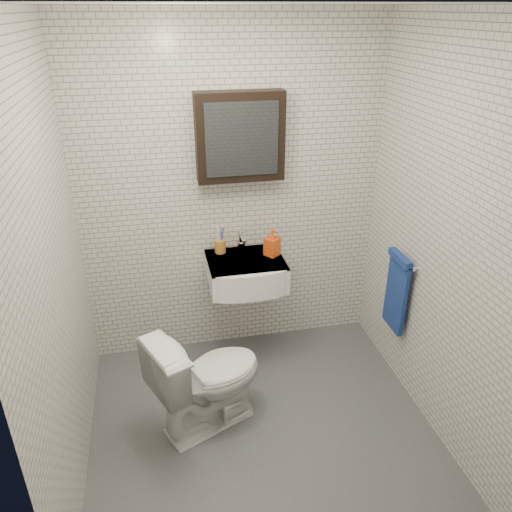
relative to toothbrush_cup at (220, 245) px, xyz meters
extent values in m
cube|color=#4D4F55|center=(0.11, -0.93, -0.90)|extent=(2.20, 2.00, 0.01)
cube|color=silver|center=(0.11, 0.07, 0.34)|extent=(2.20, 0.02, 2.50)
cube|color=silver|center=(0.11, -1.93, 0.34)|extent=(2.20, 0.02, 2.50)
cube|color=silver|center=(-0.99, -0.93, 0.34)|extent=(0.02, 2.00, 2.50)
cube|color=silver|center=(1.21, -0.93, 0.34)|extent=(0.02, 2.00, 2.50)
cube|color=white|center=(0.11, -0.93, 1.59)|extent=(2.20, 2.00, 0.02)
cube|color=white|center=(0.16, -0.15, -0.16)|extent=(0.55, 0.45, 0.20)
cylinder|color=silver|center=(0.16, -0.13, -0.07)|extent=(0.31, 0.31, 0.02)
cylinder|color=silver|center=(0.16, -0.13, -0.06)|extent=(0.04, 0.04, 0.01)
cube|color=white|center=(0.16, -0.15, -0.06)|extent=(0.55, 0.45, 0.01)
cylinder|color=silver|center=(0.16, 0.01, -0.03)|extent=(0.06, 0.06, 0.06)
cylinder|color=silver|center=(0.16, 0.01, 0.03)|extent=(0.03, 0.03, 0.08)
cylinder|color=silver|center=(0.16, -0.05, 0.06)|extent=(0.02, 0.12, 0.02)
cube|color=silver|center=(0.16, 0.04, 0.09)|extent=(0.02, 0.09, 0.01)
cube|color=black|center=(0.16, 0.00, 0.79)|extent=(0.60, 0.14, 0.60)
cube|color=#3F444C|center=(0.16, -0.07, 0.79)|extent=(0.49, 0.01, 0.49)
cylinder|color=silver|center=(1.17, -0.58, 0.04)|extent=(0.02, 0.30, 0.02)
cylinder|color=silver|center=(1.19, -0.45, 0.04)|extent=(0.04, 0.02, 0.02)
cylinder|color=silver|center=(1.19, -0.71, 0.04)|extent=(0.04, 0.02, 0.02)
cube|color=navy|center=(1.16, -0.58, -0.23)|extent=(0.03, 0.26, 0.54)
cube|color=navy|center=(1.15, -0.58, 0.06)|extent=(0.05, 0.26, 0.05)
cylinder|color=#B6752D|center=(0.00, 0.00, -0.01)|extent=(0.09, 0.09, 0.10)
cylinder|color=white|center=(-0.02, -0.01, 0.06)|extent=(0.02, 0.03, 0.19)
cylinder|color=#4141D0|center=(0.01, -0.01, 0.05)|extent=(0.02, 0.02, 0.17)
cylinder|color=white|center=(-0.01, 0.01, 0.07)|extent=(0.02, 0.04, 0.20)
cylinder|color=#4141D0|center=(0.02, 0.01, 0.06)|extent=(0.02, 0.04, 0.18)
imported|color=orange|center=(0.36, -0.12, 0.05)|extent=(0.13, 0.13, 0.20)
imported|color=white|center=(-0.22, -0.81, -0.54)|extent=(0.83, 0.67, 0.74)
camera|label=1|loc=(-0.43, -3.31, 1.58)|focal=35.00mm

